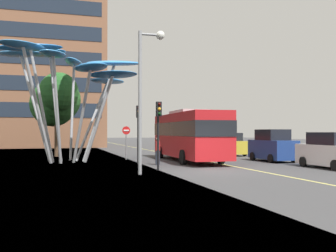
{
  "coord_description": "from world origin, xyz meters",
  "views": [
    {
      "loc": [
        -8.35,
        -19.43,
        2.1
      ],
      "look_at": [
        -0.76,
        6.52,
        2.5
      ],
      "focal_mm": 42.29,
      "sensor_mm": 36.0,
      "label": 1
    }
  ],
  "objects": [
    {
      "name": "car_parked_far",
      "position": [
        6.75,
        12.88,
        0.94
      ],
      "size": [
        2.05,
        3.99,
        2.01
      ],
      "color": "gold",
      "rests_on": "ground"
    },
    {
      "name": "no_entry_sign",
      "position": [
        -3.07,
        9.75,
        1.67
      ],
      "size": [
        0.6,
        0.12,
        2.51
      ],
      "color": "gray",
      "rests_on": "ground"
    },
    {
      "name": "car_side_street",
      "position": [
        6.92,
        19.34,
        1.01
      ],
      "size": [
        2.05,
        4.57,
        2.16
      ],
      "color": "black",
      "rests_on": "ground"
    },
    {
      "name": "ground",
      "position": [
        -0.67,
        0.0,
        -0.05
      ],
      "size": [
        120.0,
        240.0,
        0.1
      ],
      "color": "#424244"
    },
    {
      "name": "leaf_sculpture",
      "position": [
        -7.16,
        9.33,
        6.61
      ],
      "size": [
        10.88,
        9.75,
        8.3
      ],
      "color": "#9EA0A5",
      "rests_on": "ground"
    },
    {
      "name": "red_bus",
      "position": [
        1.08,
        7.53,
        1.99
      ],
      "size": [
        3.13,
        11.19,
        3.64
      ],
      "color": "red",
      "rests_on": "ground"
    },
    {
      "name": "backdrop_building",
      "position": [
        -13.96,
        39.25,
        11.76
      ],
      "size": [
        25.15,
        12.42,
        23.51
      ],
      "color": "brown",
      "rests_on": "ground"
    },
    {
      "name": "car_parked_near",
      "position": [
        7.1,
        -0.25,
        0.98
      ],
      "size": [
        2.06,
        4.51,
        2.08
      ],
      "color": "silver",
      "rests_on": "ground"
    },
    {
      "name": "street_lamp",
      "position": [
        -3.93,
        -0.4,
        4.58
      ],
      "size": [
        1.35,
        0.44,
        7.16
      ],
      "color": "gray",
      "rests_on": "ground"
    },
    {
      "name": "traffic_light_kerb_far",
      "position": [
        -2.92,
        6.07,
        2.77
      ],
      "size": [
        0.28,
        0.42,
        3.83
      ],
      "color": "black",
      "rests_on": "ground"
    },
    {
      "name": "traffic_light_kerb_near",
      "position": [
        -2.81,
        1.35,
        2.71
      ],
      "size": [
        0.28,
        0.42,
        3.74
      ],
      "color": "black",
      "rests_on": "ground"
    },
    {
      "name": "pedestrian",
      "position": [
        -1.96,
        4.77,
        0.88
      ],
      "size": [
        0.34,
        0.34,
        1.74
      ],
      "color": "#2D3342",
      "rests_on": "ground"
    },
    {
      "name": "tree_pavement_near",
      "position": [
        -8.07,
        15.69,
        4.85
      ],
      "size": [
        4.32,
        5.51,
        7.02
      ],
      "color": "brown",
      "rests_on": "ground"
    },
    {
      "name": "car_parked_mid",
      "position": [
        6.67,
        5.45,
        1.06
      ],
      "size": [
        1.96,
        4.04,
        2.27
      ],
      "color": "navy",
      "rests_on": "ground"
    }
  ]
}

